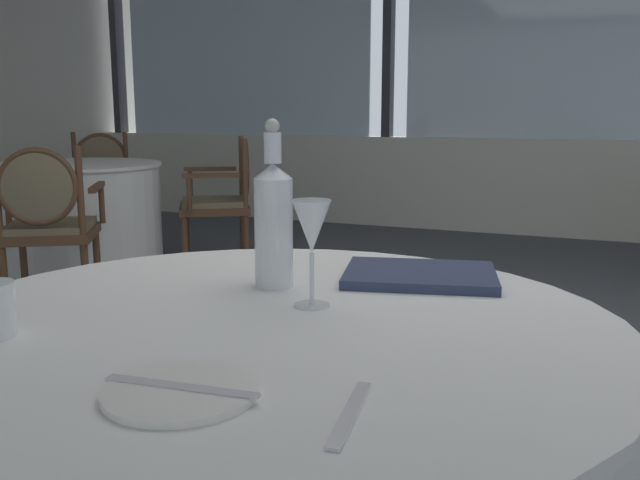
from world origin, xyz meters
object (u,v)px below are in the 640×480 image
object	(u,v)px
side_plate	(181,391)
wine_glass	(312,230)
dining_chair_0_3	(226,193)
dining_chair_0_0	(100,182)
dining_chair_0_2	(46,217)
water_bottle	(273,221)
menu_book	(420,275)

from	to	relation	value
side_plate	wine_glass	size ratio (longest dim) A/B	1.01
side_plate	dining_chair_0_3	world-z (taller)	dining_chair_0_3
dining_chair_0_0	dining_chair_0_2	size ratio (longest dim) A/B	1.00
water_bottle	dining_chair_0_0	size ratio (longest dim) A/B	0.36
water_bottle	menu_book	xyz separation A→B (m)	(0.26, 0.16, -0.12)
dining_chair_0_2	dining_chair_0_3	bearing A→B (deg)	-44.99
side_plate	dining_chair_0_0	size ratio (longest dim) A/B	0.21
menu_book	wine_glass	bearing A→B (deg)	-129.24
side_plate	water_bottle	distance (m)	0.56
dining_chair_0_3	dining_chair_0_0	bearing A→B (deg)	-45.17
water_bottle	dining_chair_0_0	xyz separation A→B (m)	(-3.11, 3.20, -0.36)
dining_chair_0_0	wine_glass	bearing A→B (deg)	12.65
menu_book	dining_chair_0_3	xyz separation A→B (m)	(-2.04, 2.72, -0.22)
water_bottle	menu_book	size ratio (longest dim) A/B	1.07
water_bottle	dining_chair_0_2	world-z (taller)	water_bottle
dining_chair_0_2	menu_book	bearing A→B (deg)	-152.38
water_bottle	dining_chair_0_2	size ratio (longest dim) A/B	0.36
side_plate	dining_chair_0_3	size ratio (longest dim) A/B	0.21
menu_book	dining_chair_0_3	size ratio (longest dim) A/B	0.34
dining_chair_0_2	dining_chair_0_3	size ratio (longest dim) A/B	1.01
dining_chair_0_2	dining_chair_0_3	xyz separation A→B (m)	(0.31, 1.33, -0.01)
wine_glass	dining_chair_0_3	distance (m)	3.56
side_plate	menu_book	size ratio (longest dim) A/B	0.63
wine_glass	dining_chair_0_2	bearing A→B (deg)	143.22
menu_book	dining_chair_0_2	distance (m)	2.74
wine_glass	dining_chair_0_0	size ratio (longest dim) A/B	0.21
water_bottle	menu_book	bearing A→B (deg)	31.75
wine_glass	menu_book	world-z (taller)	wine_glass
menu_book	dining_chair_0_2	xyz separation A→B (m)	(-2.35, 1.39, -0.22)
menu_book	side_plate	bearing A→B (deg)	-113.55
dining_chair_0_2	side_plate	bearing A→B (deg)	-164.92
dining_chair_0_2	dining_chair_0_3	distance (m)	1.37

